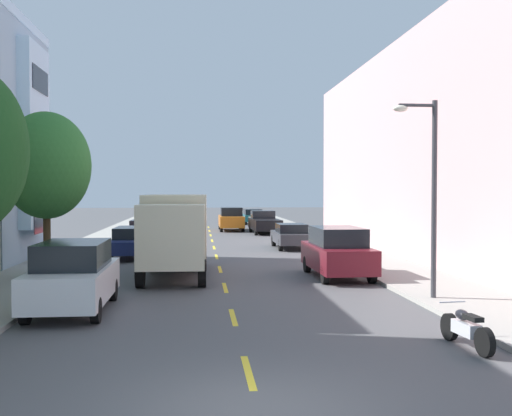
{
  "coord_description": "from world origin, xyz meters",
  "views": [
    {
      "loc": [
        -0.91,
        -9.4,
        3.36
      ],
      "look_at": [
        1.97,
        21.67,
        2.46
      ],
      "focal_mm": 43.9,
      "sensor_mm": 36.0,
      "label": 1
    }
  ],
  "objects_px": {
    "parked_sedan_red": "(144,231)",
    "moving_orange_sedan": "(231,219)",
    "parked_wagon_navy": "(132,241)",
    "parked_motorcycle": "(466,329)",
    "parked_suv_burgundy": "(338,252)",
    "parked_wagon_teal": "(252,216)",
    "street_lamp": "(429,182)",
    "delivery_box_truck": "(176,229)",
    "parked_pickup_sky": "(164,215)",
    "street_tree_second": "(46,166)",
    "parked_suv_white": "(73,276)",
    "parked_wagon_champagne": "(260,220)",
    "parked_sedan_charcoal": "(291,235)",
    "parked_pickup_black": "(265,223)"
  },
  "relations": [
    {
      "from": "parked_pickup_sky",
      "to": "street_tree_second",
      "type": "bearing_deg",
      "value": -92.89
    },
    {
      "from": "delivery_box_truck",
      "to": "parked_sedan_charcoal",
      "type": "height_order",
      "value": "delivery_box_truck"
    },
    {
      "from": "street_tree_second",
      "to": "parked_pickup_black",
      "type": "relative_size",
      "value": 1.13
    },
    {
      "from": "street_tree_second",
      "to": "parked_pickup_sky",
      "type": "distance_m",
      "value": 40.57
    },
    {
      "from": "parked_suv_burgundy",
      "to": "parked_wagon_teal",
      "type": "bearing_deg",
      "value": 90.08
    },
    {
      "from": "street_tree_second",
      "to": "parked_pickup_sky",
      "type": "bearing_deg",
      "value": 87.11
    },
    {
      "from": "parked_pickup_black",
      "to": "moving_orange_sedan",
      "type": "relative_size",
      "value": 1.12
    },
    {
      "from": "parked_sedan_charcoal",
      "to": "parked_wagon_navy",
      "type": "xyz_separation_m",
      "value": [
        -8.61,
        -3.99,
        0.05
      ]
    },
    {
      "from": "parked_pickup_sky",
      "to": "parked_suv_white",
      "type": "bearing_deg",
      "value": -90.0
    },
    {
      "from": "parked_pickup_black",
      "to": "parked_sedan_red",
      "type": "xyz_separation_m",
      "value": [
        -8.61,
        -7.42,
        -0.08
      ]
    },
    {
      "from": "parked_sedan_charcoal",
      "to": "parked_wagon_teal",
      "type": "bearing_deg",
      "value": 90.04
    },
    {
      "from": "parked_wagon_navy",
      "to": "parked_motorcycle",
      "type": "bearing_deg",
      "value": -64.47
    },
    {
      "from": "parked_wagon_champagne",
      "to": "parked_motorcycle",
      "type": "bearing_deg",
      "value": -89.6
    },
    {
      "from": "parked_suv_burgundy",
      "to": "parked_sedan_red",
      "type": "relative_size",
      "value": 1.06
    },
    {
      "from": "parked_sedan_red",
      "to": "parked_motorcycle",
      "type": "height_order",
      "value": "parked_sedan_red"
    },
    {
      "from": "parked_suv_burgundy",
      "to": "parked_motorcycle",
      "type": "relative_size",
      "value": 2.36
    },
    {
      "from": "parked_suv_white",
      "to": "parked_pickup_sky",
      "type": "bearing_deg",
      "value": 90.0
    },
    {
      "from": "parked_wagon_teal",
      "to": "parked_wagon_champagne",
      "type": "xyz_separation_m",
      "value": [
        0.09,
        -7.32,
        0.0
      ]
    },
    {
      "from": "parked_sedan_red",
      "to": "moving_orange_sedan",
      "type": "relative_size",
      "value": 0.95
    },
    {
      "from": "street_tree_second",
      "to": "parked_sedan_charcoal",
      "type": "xyz_separation_m",
      "value": [
        10.79,
        12.19,
        -3.49
      ]
    },
    {
      "from": "moving_orange_sedan",
      "to": "parked_motorcycle",
      "type": "xyz_separation_m",
      "value": [
        2.95,
        -38.87,
        -0.58
      ]
    },
    {
      "from": "parked_sedan_red",
      "to": "parked_motorcycle",
      "type": "distance_m",
      "value": 29.36
    },
    {
      "from": "parked_suv_burgundy",
      "to": "parked_motorcycle",
      "type": "xyz_separation_m",
      "value": [
        0.33,
        -10.83,
        -0.58
      ]
    },
    {
      "from": "street_lamp",
      "to": "parked_pickup_sky",
      "type": "xyz_separation_m",
      "value": [
        -10.29,
        45.62,
        -2.78
      ]
    },
    {
      "from": "parked_suv_burgundy",
      "to": "parked_sedan_red",
      "type": "distance_m",
      "value": 19.21
    },
    {
      "from": "parked_motorcycle",
      "to": "parked_sedan_charcoal",
      "type": "bearing_deg",
      "value": 90.91
    },
    {
      "from": "street_lamp",
      "to": "delivery_box_truck",
      "type": "xyz_separation_m",
      "value": [
        -7.73,
        6.57,
        -1.78
      ]
    },
    {
      "from": "delivery_box_truck",
      "to": "parked_wagon_champagne",
      "type": "xyz_separation_m",
      "value": [
        6.26,
        29.15,
        -1.02
      ]
    },
    {
      "from": "parked_sedan_charcoal",
      "to": "moving_orange_sedan",
      "type": "height_order",
      "value": "moving_orange_sedan"
    },
    {
      "from": "parked_pickup_sky",
      "to": "parked_pickup_black",
      "type": "distance_m",
      "value": 17.84
    },
    {
      "from": "parked_pickup_black",
      "to": "parked_wagon_champagne",
      "type": "bearing_deg",
      "value": 87.44
    },
    {
      "from": "street_tree_second",
      "to": "parked_suv_white",
      "type": "bearing_deg",
      "value": -70.34
    },
    {
      "from": "parked_sedan_red",
      "to": "parked_pickup_sky",
      "type": "bearing_deg",
      "value": 89.88
    },
    {
      "from": "parked_pickup_black",
      "to": "parked_sedan_red",
      "type": "bearing_deg",
      "value": -139.27
    },
    {
      "from": "street_lamp",
      "to": "parked_wagon_navy",
      "type": "height_order",
      "value": "street_lamp"
    },
    {
      "from": "street_tree_second",
      "to": "parked_wagon_teal",
      "type": "xyz_separation_m",
      "value": [
        10.77,
        37.79,
        -3.44
      ]
    },
    {
      "from": "parked_suv_burgundy",
      "to": "parked_suv_white",
      "type": "relative_size",
      "value": 1.01
    },
    {
      "from": "street_lamp",
      "to": "parked_motorcycle",
      "type": "bearing_deg",
      "value": -102.45
    },
    {
      "from": "parked_sedan_red",
      "to": "moving_orange_sedan",
      "type": "distance_m",
      "value": 12.62
    },
    {
      "from": "street_tree_second",
      "to": "street_lamp",
      "type": "bearing_deg",
      "value": -23.06
    },
    {
      "from": "parked_wagon_navy",
      "to": "parked_suv_white",
      "type": "bearing_deg",
      "value": -90.57
    },
    {
      "from": "parked_pickup_sky",
      "to": "parked_pickup_black",
      "type": "height_order",
      "value": "same"
    },
    {
      "from": "parked_pickup_black",
      "to": "parked_suv_white",
      "type": "distance_m",
      "value": 31.61
    },
    {
      "from": "parked_wagon_navy",
      "to": "parked_motorcycle",
      "type": "relative_size",
      "value": 2.3
    },
    {
      "from": "parked_sedan_red",
      "to": "parked_wagon_champagne",
      "type": "distance_m",
      "value": 15.88
    },
    {
      "from": "parked_pickup_sky",
      "to": "parked_wagon_navy",
      "type": "distance_m",
      "value": 32.18
    },
    {
      "from": "street_tree_second",
      "to": "parked_pickup_sky",
      "type": "height_order",
      "value": "street_tree_second"
    },
    {
      "from": "delivery_box_truck",
      "to": "parked_suv_burgundy",
      "type": "bearing_deg",
      "value": -9.88
    },
    {
      "from": "parked_suv_white",
      "to": "parked_wagon_teal",
      "type": "bearing_deg",
      "value": 78.65
    },
    {
      "from": "street_tree_second",
      "to": "moving_orange_sedan",
      "type": "relative_size",
      "value": 1.26
    }
  ]
}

